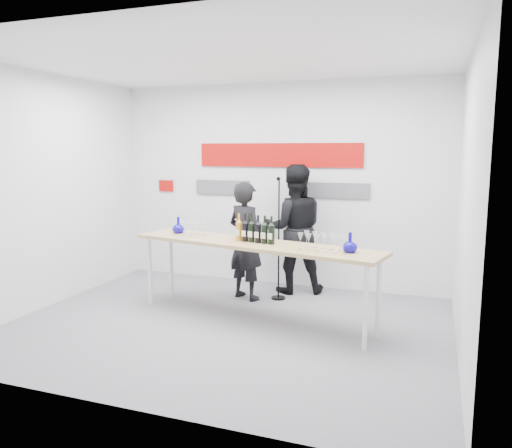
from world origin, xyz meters
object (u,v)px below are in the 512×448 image
Objects in this scene: tasting_table at (253,248)px; presenter_right at (294,229)px; presenter_left at (246,241)px; mic_stand at (278,262)px.

presenter_right is at bearing 95.75° from tasting_table.
presenter_right reaches higher than presenter_left.
tasting_table is at bearing -114.06° from mic_stand.
presenter_right is (0.13, 1.31, 0.04)m from tasting_table.
tasting_table is 1.32m from presenter_right.
tasting_table is 1.91× the size of mic_stand.
mic_stand is at bearing 55.86° from presenter_right.
tasting_table is at bearing 140.47° from presenter_left.
presenter_right is at bearing -109.94° from presenter_left.
presenter_left is 0.53m from mic_stand.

